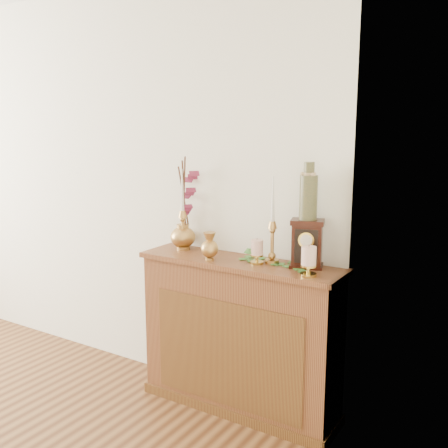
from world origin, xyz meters
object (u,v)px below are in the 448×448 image
Objects in this scene: candlestick_center at (272,235)px; ginger_jar at (188,207)px; mantel_clock at (307,244)px; ceramic_vase at (309,194)px; candlestick_left at (183,224)px; bud_vase at (210,247)px.

ginger_jar is (-0.62, 0.06, 0.10)m from candlestick_center.
ceramic_vase is (-0.00, 0.00, 0.28)m from mantel_clock.
ginger_jar is at bearing 91.99° from candlestick_left.
candlestick_left is 1.03× the size of candlestick_center.
ginger_jar is 2.20× the size of mantel_clock.
ceramic_vase is at bearing 6.66° from candlestick_center.
candlestick_center is 0.63m from ginger_jar.
ginger_jar reaches higher than candlestick_left.
mantel_clock is (0.20, 0.02, -0.03)m from candlestick_center.
ceramic_vase is at bearing 90.00° from mantel_clock.
candlestick_center reaches higher than mantel_clock.
candlestick_left reaches higher than candlestick_center.
ceramic_vase reaches higher than bud_vase.
mantel_clock is at bearing 17.12° from bud_vase.
mantel_clock is (0.82, 0.03, -0.04)m from candlestick_left.
ginger_jar reaches higher than bud_vase.
candlestick_left is 0.86m from ceramic_vase.
bud_vase is (-0.33, -0.14, -0.08)m from candlestick_center.
ginger_jar is 0.84m from mantel_clock.
candlestick_left is 0.87× the size of ginger_jar.
ginger_jar is at bearing 145.87° from bud_vase.
mantel_clock is (0.82, -0.03, -0.13)m from ginger_jar.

